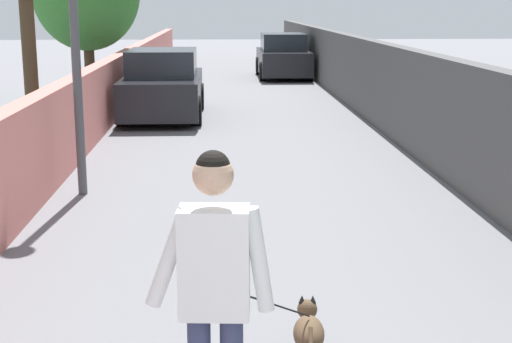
# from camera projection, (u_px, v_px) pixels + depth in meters

# --- Properties ---
(ground_plane) EXTENTS (80.00, 80.00, 0.00)m
(ground_plane) POSITION_uv_depth(u_px,v_px,m) (243.00, 127.00, 15.66)
(ground_plane) COLOR slate
(wall_left) EXTENTS (48.00, 0.30, 1.35)m
(wall_left) POSITION_uv_depth(u_px,v_px,m) (85.00, 109.00, 13.42)
(wall_left) COLOR #CC726B
(wall_left) RESTS_ON ground
(fence_right) EXTENTS (48.00, 0.30, 1.76)m
(fence_right) POSITION_uv_depth(u_px,v_px,m) (405.00, 96.00, 13.66)
(fence_right) COLOR #4C4C4C
(fence_right) RESTS_ON ground
(person_skateboarder) EXTENTS (0.25, 0.71, 1.71)m
(person_skateboarder) POSITION_uv_depth(u_px,v_px,m) (214.00, 279.00, 4.01)
(person_skateboarder) COLOR #333859
(person_skateboarder) RESTS_ON skateboard
(dog) EXTENTS (1.37, 0.78, 1.06)m
(dog) POSITION_uv_depth(u_px,v_px,m) (308.00, 331.00, 5.26)
(dog) COLOR brown
(dog) RESTS_ON ground
(car_near) EXTENTS (4.10, 1.80, 1.54)m
(car_near) POSITION_uv_depth(u_px,v_px,m) (163.00, 86.00, 16.90)
(car_near) COLOR black
(car_near) RESTS_ON ground
(car_far) EXTENTS (3.92, 1.80, 1.54)m
(car_far) POSITION_uv_depth(u_px,v_px,m) (283.00, 57.00, 26.09)
(car_far) COLOR black
(car_far) RESTS_ON ground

